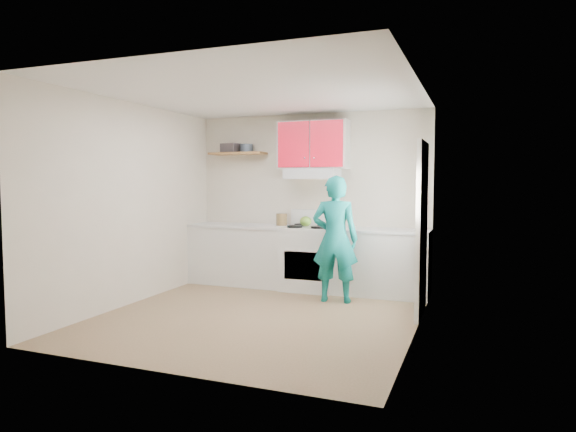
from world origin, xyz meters
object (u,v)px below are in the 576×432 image
at_px(tin, 247,148).
at_px(crock, 282,220).
at_px(stove, 310,258).
at_px(kettle, 306,221).
at_px(person, 335,239).

bearing_deg(tin, crock, -9.18).
bearing_deg(crock, stove, -10.04).
xyz_separation_m(stove, kettle, (-0.10, 0.10, 0.53)).
bearing_deg(stove, person, -47.03).
bearing_deg(tin, stove, -9.55).
relative_size(kettle, crock, 0.88).
bearing_deg(stove, tin, 170.45).
relative_size(crock, person, 0.12).
bearing_deg(stove, kettle, 135.11).
bearing_deg(person, kettle, -53.51).
bearing_deg(kettle, tin, 157.86).
relative_size(tin, kettle, 1.15).
distance_m(crock, person, 1.23).
xyz_separation_m(kettle, person, (0.64, -0.68, -0.16)).
distance_m(tin, person, 2.21).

